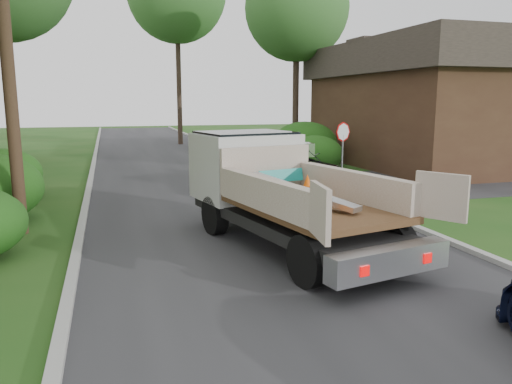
{
  "coord_description": "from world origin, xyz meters",
  "views": [
    {
      "loc": [
        -3.35,
        -8.19,
        3.24
      ],
      "look_at": [
        -0.15,
        2.54,
        1.2
      ],
      "focal_mm": 35.0,
      "sensor_mm": 36.0,
      "label": 1
    }
  ],
  "objects_px": {
    "stop_sign": "(343,140)",
    "tree_right_far": "(297,9)",
    "house_right": "(438,103)",
    "flatbed_truck": "(269,182)",
    "utility_pole": "(4,16)",
    "black_pickup": "(284,169)"
  },
  "relations": [
    {
      "from": "stop_sign",
      "to": "utility_pole",
      "type": "xyz_separation_m",
      "value": [
        -10.68,
        -4.02,
        3.4
      ]
    },
    {
      "from": "stop_sign",
      "to": "house_right",
      "type": "relative_size",
      "value": 0.19
    },
    {
      "from": "house_right",
      "to": "tree_right_far",
      "type": "xyz_separation_m",
      "value": [
        -5.5,
        6.0,
        5.32
      ]
    },
    {
      "from": "stop_sign",
      "to": "house_right",
      "type": "height_order",
      "value": "house_right"
    },
    {
      "from": "flatbed_truck",
      "to": "stop_sign",
      "type": "bearing_deg",
      "value": 39.33
    },
    {
      "from": "utility_pole",
      "to": "house_right",
      "type": "distance_m",
      "value": 20.66
    },
    {
      "from": "tree_right_far",
      "to": "black_pickup",
      "type": "height_order",
      "value": "tree_right_far"
    },
    {
      "from": "house_right",
      "to": "stop_sign",
      "type": "bearing_deg",
      "value": -147.34
    },
    {
      "from": "house_right",
      "to": "tree_right_far",
      "type": "bearing_deg",
      "value": 132.51
    },
    {
      "from": "utility_pole",
      "to": "house_right",
      "type": "xyz_separation_m",
      "value": [
        18.48,
        9.02,
        -2.01
      ]
    },
    {
      "from": "stop_sign",
      "to": "black_pickup",
      "type": "height_order",
      "value": "stop_sign"
    },
    {
      "from": "utility_pole",
      "to": "tree_right_far",
      "type": "relative_size",
      "value": 0.87
    },
    {
      "from": "stop_sign",
      "to": "utility_pole",
      "type": "distance_m",
      "value": 11.91
    },
    {
      "from": "tree_right_far",
      "to": "stop_sign",
      "type": "bearing_deg",
      "value": -101.81
    },
    {
      "from": "stop_sign",
      "to": "tree_right_far",
      "type": "relative_size",
      "value": 0.22
    },
    {
      "from": "stop_sign",
      "to": "black_pickup",
      "type": "distance_m",
      "value": 2.76
    },
    {
      "from": "stop_sign",
      "to": "flatbed_truck",
      "type": "distance_m",
      "value": 7.87
    },
    {
      "from": "utility_pole",
      "to": "tree_right_far",
      "type": "bearing_deg",
      "value": 49.16
    },
    {
      "from": "utility_pole",
      "to": "tree_right_far",
      "type": "distance_m",
      "value": 20.12
    },
    {
      "from": "black_pickup",
      "to": "house_right",
      "type": "bearing_deg",
      "value": 25.74
    },
    {
      "from": "utility_pole",
      "to": "flatbed_truck",
      "type": "height_order",
      "value": "utility_pole"
    },
    {
      "from": "utility_pole",
      "to": "black_pickup",
      "type": "bearing_deg",
      "value": 23.08
    }
  ]
}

